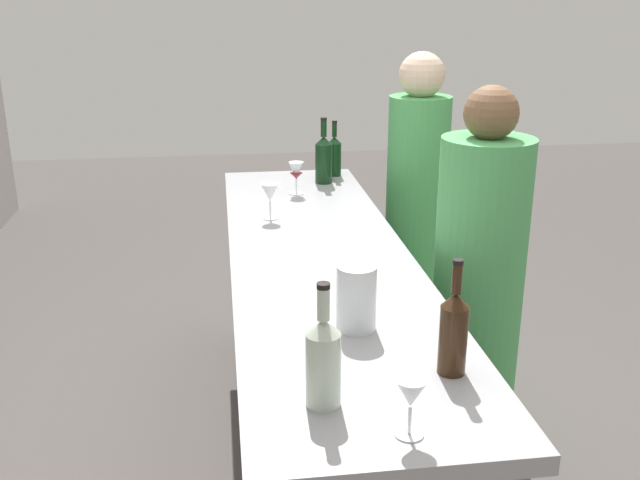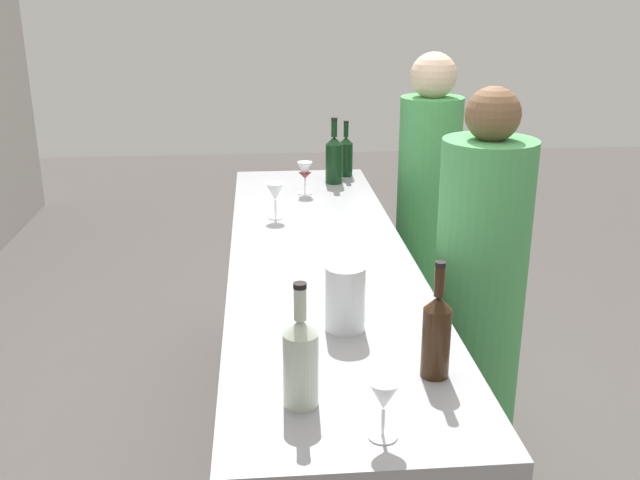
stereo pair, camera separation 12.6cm
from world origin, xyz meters
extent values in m
plane|color=#4C4744|center=(0.00, 0.00, 0.00)|extent=(12.00, 12.00, 0.00)
cube|color=slate|center=(0.00, 0.00, 0.44)|extent=(2.48, 0.58, 0.88)
cube|color=#99999E|center=(0.00, 0.00, 0.91)|extent=(2.56, 0.66, 0.05)
cylinder|color=#B7C6B2|center=(-1.02, 0.13, 1.02)|extent=(0.08, 0.08, 0.18)
cone|color=#B7C6B2|center=(-1.02, 0.13, 1.13)|extent=(0.08, 0.08, 0.04)
cylinder|color=#B7C6B2|center=(-1.02, 0.13, 1.19)|extent=(0.03, 0.03, 0.08)
cylinder|color=black|center=(-1.02, 0.13, 1.23)|extent=(0.03, 0.03, 0.01)
cylinder|color=#331E0F|center=(-0.91, -0.21, 1.02)|extent=(0.07, 0.07, 0.18)
cone|color=#331E0F|center=(-0.91, -0.21, 1.13)|extent=(0.07, 0.07, 0.04)
cylinder|color=#331E0F|center=(-0.91, -0.21, 1.19)|extent=(0.02, 0.02, 0.08)
cylinder|color=black|center=(-0.91, -0.21, 1.23)|extent=(0.03, 0.03, 0.01)
cylinder|color=black|center=(1.01, -0.16, 1.03)|extent=(0.08, 0.08, 0.19)
cone|color=black|center=(1.01, -0.16, 1.15)|extent=(0.08, 0.08, 0.04)
cylinder|color=black|center=(1.01, -0.16, 1.20)|extent=(0.03, 0.03, 0.08)
cylinder|color=black|center=(1.01, -0.16, 1.25)|extent=(0.03, 0.03, 0.01)
cylinder|color=black|center=(1.15, -0.23, 1.02)|extent=(0.07, 0.07, 0.17)
cone|color=black|center=(1.15, -0.23, 1.12)|extent=(0.07, 0.07, 0.03)
cylinder|color=black|center=(1.15, -0.23, 1.17)|extent=(0.02, 0.02, 0.07)
cylinder|color=black|center=(1.15, -0.23, 1.21)|extent=(0.03, 0.03, 0.01)
cylinder|color=white|center=(-1.16, -0.03, 0.93)|extent=(0.06, 0.06, 0.00)
cylinder|color=white|center=(-1.16, -0.03, 0.97)|extent=(0.01, 0.01, 0.07)
cone|color=white|center=(-1.16, -0.03, 1.04)|extent=(0.07, 0.07, 0.07)
cylinder|color=white|center=(0.82, 0.00, 0.93)|extent=(0.07, 0.07, 0.00)
cylinder|color=white|center=(0.82, 0.00, 0.97)|extent=(0.01, 0.01, 0.07)
cone|color=white|center=(0.82, 0.00, 1.04)|extent=(0.07, 0.07, 0.08)
cone|color=maroon|center=(0.82, 0.00, 1.02)|extent=(0.06, 0.06, 0.03)
cylinder|color=white|center=(0.44, 0.15, 0.93)|extent=(0.06, 0.06, 0.00)
cylinder|color=white|center=(0.44, 0.15, 0.97)|extent=(0.01, 0.01, 0.07)
cone|color=white|center=(0.44, 0.15, 1.05)|extent=(0.08, 0.08, 0.07)
cylinder|color=silver|center=(-0.63, -0.02, 1.03)|extent=(0.11, 0.11, 0.19)
cylinder|color=#4CA559|center=(-0.08, -0.58, 0.68)|extent=(0.37, 0.37, 1.36)
sphere|color=brown|center=(-0.08, -0.58, 1.44)|extent=(0.19, 0.19, 0.19)
cylinder|color=#4CA559|center=(0.98, -0.63, 0.68)|extent=(0.38, 0.38, 1.36)
sphere|color=beige|center=(0.98, -0.63, 1.46)|extent=(0.22, 0.22, 0.22)
camera|label=1|loc=(-2.47, 0.34, 1.85)|focal=40.72mm
camera|label=2|loc=(-2.49, 0.22, 1.85)|focal=40.72mm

